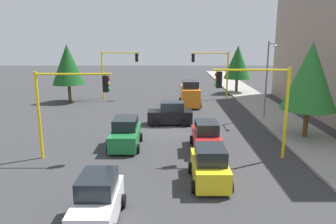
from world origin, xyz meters
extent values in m
plane|color=#353538|center=(0.00, 0.00, 0.00)|extent=(120.00, 120.00, 0.00)
cube|color=gray|center=(-5.00, 10.50, 0.07)|extent=(80.00, 4.00, 0.15)
cube|color=silver|center=(12.30, -3.00, 0.01)|extent=(2.20, 0.36, 0.01)
cone|color=silver|center=(11.00, -3.00, 0.01)|extent=(0.01, 1.10, 1.10)
cylinder|color=yellow|center=(6.00, -7.50, 2.69)|extent=(0.18, 0.18, 5.39)
cylinder|color=yellow|center=(6.00, -5.25, 5.24)|extent=(0.12, 4.50, 0.12)
cube|color=black|center=(6.00, -3.36, 4.66)|extent=(0.36, 0.32, 0.96)
sphere|color=red|center=(6.00, -3.18, 4.96)|extent=(0.18, 0.18, 0.18)
sphere|color=yellow|center=(6.00, -3.18, 4.66)|extent=(0.18, 0.18, 0.18)
sphere|color=green|center=(6.00, -3.18, 4.36)|extent=(0.18, 0.18, 0.18)
cylinder|color=yellow|center=(-14.00, 7.50, 2.81)|extent=(0.18, 0.18, 5.62)
cylinder|color=yellow|center=(-14.00, 5.25, 5.47)|extent=(0.12, 4.50, 0.12)
cube|color=black|center=(-14.00, 3.36, 4.89)|extent=(0.36, 0.32, 0.96)
sphere|color=red|center=(-14.00, 3.18, 5.19)|extent=(0.18, 0.18, 0.18)
sphere|color=yellow|center=(-14.00, 3.18, 4.89)|extent=(0.18, 0.18, 0.18)
sphere|color=green|center=(-14.00, 3.18, 4.59)|extent=(0.18, 0.18, 0.18)
cylinder|color=yellow|center=(6.00, 7.50, 2.81)|extent=(0.18, 0.18, 5.63)
cylinder|color=yellow|center=(6.00, 5.25, 5.48)|extent=(0.12, 4.50, 0.12)
cube|color=black|center=(6.00, 3.36, 4.90)|extent=(0.36, 0.32, 0.96)
sphere|color=red|center=(6.00, 3.18, 5.20)|extent=(0.18, 0.18, 0.18)
sphere|color=yellow|center=(6.00, 3.18, 4.90)|extent=(0.18, 0.18, 0.18)
sphere|color=green|center=(6.00, 3.18, 4.60)|extent=(0.18, 0.18, 0.18)
cylinder|color=yellow|center=(-14.00, -7.50, 2.83)|extent=(0.18, 0.18, 5.67)
cylinder|color=yellow|center=(-14.00, -5.25, 5.52)|extent=(0.12, 4.50, 0.12)
cube|color=black|center=(-14.00, -3.36, 4.94)|extent=(0.36, 0.32, 0.96)
sphere|color=red|center=(-14.00, -3.18, 5.24)|extent=(0.18, 0.18, 0.18)
sphere|color=yellow|center=(-14.00, -3.18, 4.94)|extent=(0.18, 0.18, 0.18)
sphere|color=green|center=(-14.00, -3.18, 4.64)|extent=(0.18, 0.18, 0.18)
cylinder|color=slate|center=(-4.00, 9.20, 3.50)|extent=(0.14, 0.14, 7.00)
cylinder|color=slate|center=(-3.10, 9.20, 6.80)|extent=(1.80, 0.10, 0.10)
ellipsoid|color=silver|center=(-2.20, 9.20, 6.65)|extent=(0.56, 0.28, 0.20)
cylinder|color=brown|center=(2.00, 10.50, 1.21)|extent=(0.36, 0.36, 2.42)
cone|color=#28752D|center=(2.00, 10.50, 4.64)|extent=(3.87, 3.87, 4.84)
cylinder|color=brown|center=(-12.00, -11.00, 1.13)|extent=(0.36, 0.36, 2.26)
cone|color=#19511E|center=(-12.00, -11.00, 4.31)|extent=(3.61, 3.61, 4.51)
cylinder|color=brown|center=(-18.00, 9.50, 1.08)|extent=(0.36, 0.36, 2.16)
cone|color=#1E6023|center=(-18.00, 9.50, 4.12)|extent=(3.46, 3.46, 4.32)
cube|color=orange|center=(-9.93, 2.76, 1.09)|extent=(4.80, 1.90, 1.85)
cube|color=black|center=(-9.69, 2.76, 2.40)|extent=(2.50, 1.67, 0.76)
cylinder|color=black|center=(-11.42, 1.75, 0.30)|extent=(0.60, 0.20, 0.60)
cylinder|color=black|center=(-11.42, 3.77, 0.30)|extent=(0.60, 0.20, 0.60)
cylinder|color=black|center=(-8.44, 1.75, 0.30)|extent=(0.60, 0.20, 0.60)
cylinder|color=black|center=(-8.44, 3.77, 0.30)|extent=(0.60, 0.20, 0.60)
cube|color=#1E7238|center=(3.86, -2.57, 0.69)|extent=(4.08, 1.79, 1.05)
cube|color=black|center=(3.66, -2.57, 1.60)|extent=(2.12, 1.58, 0.76)
cylinder|color=black|center=(5.13, -1.62, 0.30)|extent=(0.60, 0.20, 0.60)
cylinder|color=black|center=(5.13, -3.53, 0.30)|extent=(0.60, 0.20, 0.60)
cylinder|color=black|center=(2.59, -1.62, 0.30)|extent=(0.60, 0.20, 0.60)
cylinder|color=black|center=(2.59, -3.53, 0.30)|extent=(0.60, 0.20, 0.60)
cube|color=white|center=(13.25, -2.52, 0.69)|extent=(3.83, 1.62, 1.05)
cube|color=black|center=(13.06, -2.52, 1.60)|extent=(1.99, 1.43, 0.76)
cylinder|color=black|center=(12.07, -1.65, 0.30)|extent=(0.60, 0.20, 0.60)
cylinder|color=black|center=(12.07, -3.39, 0.30)|extent=(0.60, 0.20, 0.60)
cube|color=yellow|center=(9.48, 2.48, 0.69)|extent=(3.77, 1.69, 1.05)
cube|color=black|center=(9.67, 2.48, 1.60)|extent=(1.96, 1.49, 0.76)
cylinder|color=black|center=(8.31, 1.57, 0.30)|extent=(0.60, 0.20, 0.60)
cylinder|color=black|center=(8.31, 3.38, 0.30)|extent=(0.60, 0.20, 0.60)
cylinder|color=black|center=(10.65, 1.57, 0.30)|extent=(0.60, 0.20, 0.60)
cylinder|color=black|center=(10.65, 3.38, 0.30)|extent=(0.60, 0.20, 0.60)
cube|color=black|center=(-2.00, 0.52, 0.69)|extent=(1.63, 3.78, 1.05)
cube|color=black|center=(-2.00, 0.71, 1.60)|extent=(1.43, 1.96, 0.76)
cylinder|color=black|center=(-1.13, -0.65, 0.30)|extent=(0.20, 0.60, 0.60)
cylinder|color=black|center=(-2.87, -0.65, 0.30)|extent=(0.20, 0.60, 0.60)
cylinder|color=black|center=(-1.13, 1.69, 0.30)|extent=(0.20, 0.60, 0.60)
cylinder|color=black|center=(-2.87, 1.69, 0.30)|extent=(0.20, 0.60, 0.60)
cube|color=red|center=(4.46, 2.87, 0.69)|extent=(3.76, 1.62, 1.05)
cube|color=black|center=(4.65, 2.87, 1.60)|extent=(1.95, 1.43, 0.76)
cylinder|color=black|center=(3.30, 2.00, 0.30)|extent=(0.60, 0.20, 0.60)
cylinder|color=black|center=(3.30, 3.74, 0.30)|extent=(0.60, 0.20, 0.60)
cylinder|color=black|center=(5.63, 2.00, 0.30)|extent=(0.60, 0.20, 0.60)
cylinder|color=black|center=(5.63, 3.74, 0.30)|extent=(0.60, 0.20, 0.60)
camera|label=1|loc=(25.31, 0.32, 7.41)|focal=35.05mm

